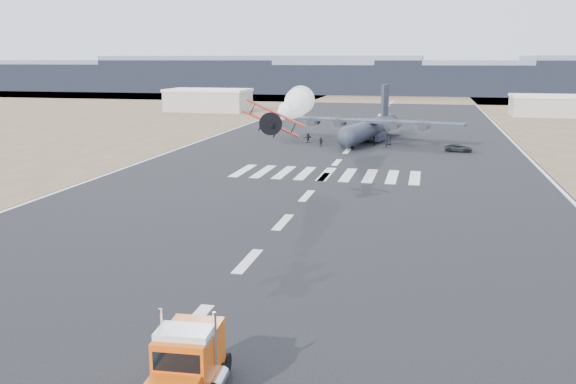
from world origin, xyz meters
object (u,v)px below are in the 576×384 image
(semi_truck, at_px, (186,365))
(crew_b, at_px, (353,140))
(crew_g, at_px, (352,138))
(crew_h, at_px, (374,141))
(crew_c, at_px, (342,143))
(crew_f, at_px, (308,138))
(aerobatic_biplane, at_px, (272,119))
(crew_d, at_px, (321,142))
(crew_e, at_px, (389,140))
(hangar_right, at_px, (549,105))
(support_vehicle, at_px, (458,148))
(crew_a, at_px, (386,143))
(hangar_left, at_px, (208,100))
(transport_aircraft, at_px, (370,127))

(semi_truck, bearing_deg, crew_b, 88.21)
(crew_g, distance_m, crew_h, 4.70)
(crew_c, height_order, crew_f, crew_c)
(aerobatic_biplane, xyz_separation_m, crew_h, (5.29, 54.70, -8.93))
(crew_h, bearing_deg, crew_d, -90.66)
(crew_b, height_order, crew_e, crew_e)
(hangar_right, height_order, support_vehicle, hangar_right)
(semi_truck, distance_m, crew_b, 88.93)
(support_vehicle, bearing_deg, crew_a, 83.48)
(hangar_right, bearing_deg, crew_e, -120.02)
(hangar_right, height_order, crew_c, hangar_right)
(aerobatic_biplane, xyz_separation_m, crew_a, (7.73, 52.06, -8.90))
(crew_f, relative_size, crew_h, 1.00)
(crew_c, height_order, crew_d, crew_c)
(crew_a, relative_size, crew_g, 0.98)
(hangar_right, relative_size, support_vehicle, 4.42)
(hangar_left, bearing_deg, aerobatic_biplane, -67.07)
(crew_a, height_order, crew_g, crew_g)
(crew_a, height_order, crew_e, crew_a)
(crew_b, bearing_deg, crew_h, -36.42)
(crew_d, bearing_deg, crew_c, -13.48)
(crew_c, bearing_deg, aerobatic_biplane, 94.73)
(hangar_right, bearing_deg, crew_a, -118.69)
(crew_c, xyz_separation_m, crew_e, (8.00, 6.15, -0.10))
(hangar_left, xyz_separation_m, crew_c, (50.57, -69.41, -2.48))
(crew_a, bearing_deg, crew_h, -138.65)
(support_vehicle, distance_m, crew_h, 15.52)
(semi_truck, bearing_deg, crew_a, 83.97)
(semi_truck, bearing_deg, crew_d, 91.88)
(crew_e, xyz_separation_m, crew_g, (-7.01, 0.26, 0.11))
(hangar_left, height_order, crew_c, hangar_left)
(crew_e, bearing_deg, transport_aircraft, -86.88)
(aerobatic_biplane, distance_m, crew_e, 57.58)
(support_vehicle, xyz_separation_m, crew_e, (-12.13, 6.22, 0.19))
(crew_a, bearing_deg, crew_c, -77.73)
(crew_b, relative_size, crew_d, 0.96)
(crew_g, height_order, crew_h, crew_g)
(crew_g, bearing_deg, hangar_left, 49.47)
(hangar_left, xyz_separation_m, aerobatic_biplane, (50.59, -119.57, 6.42))
(crew_h, bearing_deg, support_vehicle, 50.51)
(hangar_right, height_order, crew_d, hangar_right)
(crew_a, relative_size, crew_d, 1.08)
(transport_aircraft, distance_m, crew_f, 12.30)
(hangar_right, distance_m, crew_d, 89.72)
(hangar_right, distance_m, crew_e, 78.86)
(crew_a, distance_m, crew_c, 7.98)
(hangar_right, height_order, crew_h, hangar_right)
(hangar_right, distance_m, crew_b, 82.93)
(crew_h, bearing_deg, crew_a, 20.61)
(crew_e, bearing_deg, hangar_right, -160.54)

